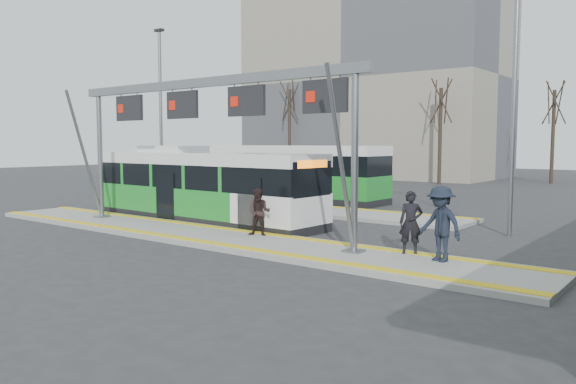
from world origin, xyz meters
name	(u,v)px	position (x,y,z in m)	size (l,w,h in m)	color
ground	(208,238)	(0.00, 0.00, 0.00)	(120.00, 120.00, 0.00)	#2D2D30
platform_main	(208,236)	(0.00, 0.00, 0.07)	(22.00, 3.00, 0.15)	gray
platform_second	(269,206)	(-4.00, 8.00, 0.07)	(20.00, 3.00, 0.15)	gray
tactile_main	(208,233)	(0.00, 0.00, 0.16)	(22.00, 2.65, 0.02)	yellow
tactile_second	(284,203)	(-4.00, 9.15, 0.16)	(20.00, 0.35, 0.02)	yellow
gantry	(204,109)	(-0.35, 0.25, 4.30)	(13.00, 1.68, 5.20)	slate
apartment_block	(374,81)	(-14.00, 36.00, 9.21)	(24.50, 12.50, 18.40)	gray
hero_bus	(202,187)	(-3.12, 2.73, 1.40)	(11.22, 2.72, 3.07)	black
bg_bus_green	(285,173)	(-6.00, 11.82, 1.50)	(12.18, 2.77, 3.04)	black
bg_bus_blue	(193,168)	(-16.03, 14.07, 1.43)	(11.19, 2.77, 2.90)	black
passenger_a	(411,222)	(6.85, 1.04, 1.01)	(0.63, 0.41, 1.73)	black
passenger_b	(259,212)	(1.61, 0.79, 0.93)	(0.76, 0.59, 1.55)	black
passenger_c	(441,224)	(7.89, 0.60, 1.12)	(1.25, 0.72, 1.94)	black
tree_left	(441,102)	(-3.77, 28.18, 6.32)	(1.40, 1.40, 8.33)	#382B21
tree_mid	(554,103)	(2.85, 34.36, 6.25)	(1.40, 1.40, 8.24)	#382B21
tree_far	(290,102)	(-19.29, 29.39, 7.09)	(1.40, 1.40, 9.34)	#382B21
lamp_west	(161,114)	(-8.78, 5.32, 4.63)	(0.50, 0.25, 8.77)	slate
lamp_east	(514,103)	(7.86, 6.58, 4.51)	(0.50, 0.25, 8.53)	slate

